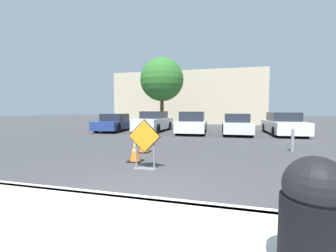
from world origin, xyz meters
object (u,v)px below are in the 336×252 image
(trash_bin, at_px, (314,223))
(bollard_nearest, at_px, (293,139))
(parked_car_second, at_px, (154,122))
(parked_car_fourth, at_px, (236,125))
(road_closed_sign, at_px, (145,142))
(traffic_cone_second, at_px, (144,145))
(traffic_cone_nearest, at_px, (135,150))
(parked_car_nearest, at_px, (115,123))
(parked_car_fifth, at_px, (283,124))
(parked_car_third, at_px, (192,123))

(trash_bin, height_order, bollard_nearest, trash_bin)
(parked_car_second, distance_m, parked_car_fourth, 5.93)
(road_closed_sign, height_order, parked_car_second, parked_car_second)
(parked_car_second, distance_m, bollard_nearest, 10.04)
(parked_car_fourth, bearing_deg, road_closed_sign, 72.42)
(road_closed_sign, xyz_separation_m, parked_car_fourth, (2.80, 9.79, -0.13))
(traffic_cone_second, relative_size, trash_bin, 0.53)
(traffic_cone_nearest, height_order, parked_car_fourth, parked_car_fourth)
(traffic_cone_nearest, height_order, parked_car_nearest, parked_car_nearest)
(traffic_cone_nearest, distance_m, trash_bin, 5.73)
(trash_bin, distance_m, bollard_nearest, 7.80)
(parked_car_fifth, xyz_separation_m, trash_bin, (-2.86, -14.00, 0.04))
(trash_bin, bearing_deg, road_closed_sign, 128.17)
(parked_car_third, xyz_separation_m, trash_bin, (3.06, -13.55, 0.03))
(traffic_cone_second, bearing_deg, parked_car_fourth, 63.49)
(traffic_cone_second, relative_size, bollard_nearest, 0.66)
(parked_car_nearest, bearing_deg, parked_car_second, -173.54)
(parked_car_nearest, bearing_deg, bollard_nearest, 148.10)
(parked_car_nearest, xyz_separation_m, parked_car_second, (2.96, 0.53, 0.08))
(road_closed_sign, height_order, traffic_cone_nearest, road_closed_sign)
(parked_car_second, distance_m, trash_bin, 15.15)
(road_closed_sign, xyz_separation_m, traffic_cone_nearest, (-0.63, 0.82, -0.42))
(bollard_nearest, bearing_deg, parked_car_fifth, 80.45)
(traffic_cone_second, xyz_separation_m, trash_bin, (3.82, -6.02, 0.42))
(parked_car_nearest, distance_m, parked_car_second, 3.01)
(parked_car_fourth, bearing_deg, parked_car_nearest, -0.99)
(traffic_cone_second, xyz_separation_m, parked_car_third, (0.76, 7.53, 0.39))
(road_closed_sign, xyz_separation_m, parked_car_nearest, (-6.09, 9.69, -0.15))
(parked_car_nearest, relative_size, parked_car_fourth, 0.98)
(parked_car_fifth, bearing_deg, parked_car_fourth, 7.69)
(parked_car_third, height_order, trash_bin, parked_car_third)
(road_closed_sign, height_order, parked_car_nearest, road_closed_sign)
(parked_car_third, relative_size, parked_car_fourth, 1.09)
(traffic_cone_second, distance_m, parked_car_fifth, 10.42)
(traffic_cone_second, bearing_deg, trash_bin, -57.61)
(traffic_cone_second, height_order, parked_car_fifth, parked_car_fifth)
(traffic_cone_nearest, bearing_deg, parked_car_fifth, 56.09)
(traffic_cone_second, relative_size, parked_car_fourth, 0.14)
(parked_car_fourth, relative_size, bollard_nearest, 4.65)
(parked_car_third, bearing_deg, parked_car_fourth, 175.23)
(road_closed_sign, height_order, traffic_cone_second, road_closed_sign)
(traffic_cone_second, relative_size, parked_car_nearest, 0.14)
(traffic_cone_second, distance_m, parked_car_fourth, 8.34)
(parked_car_third, bearing_deg, road_closed_sign, 87.66)
(traffic_cone_nearest, distance_m, parked_car_third, 9.07)
(traffic_cone_nearest, xyz_separation_m, parked_car_fourth, (3.43, 8.97, 0.29))
(trash_bin, xyz_separation_m, bollard_nearest, (1.78, 7.59, -0.23))
(parked_car_third, xyz_separation_m, bollard_nearest, (4.84, -5.96, -0.20))
(traffic_cone_second, height_order, parked_car_third, parked_car_third)
(parked_car_second, distance_m, parked_car_third, 2.98)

